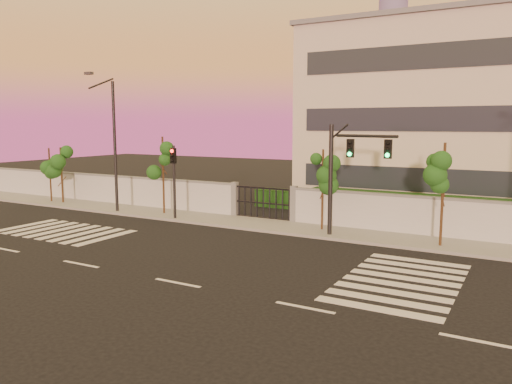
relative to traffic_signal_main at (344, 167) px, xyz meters
The scene contains 15 objects.
ground 10.74m from the traffic_signal_main, 105.99° to the right, with size 120.00×120.00×0.00m, color black.
sidewalk 4.56m from the traffic_signal_main, 164.41° to the left, with size 60.00×3.00×0.15m, color gray.
perimeter_wall 4.33m from the traffic_signal_main, 139.66° to the left, with size 60.00×0.36×2.20m.
hedge_row 5.96m from the traffic_signal_main, 107.90° to the left, with size 41.00×4.25×1.80m.
institutional_building 13.98m from the traffic_signal_main, 63.13° to the left, with size 24.40×12.40×12.25m.
distant_skyscraper 284.70m from the traffic_signal_main, 104.08° to the left, with size 16.00×16.00×118.00m.
road_markings 8.22m from the traffic_signal_main, 126.21° to the right, with size 57.00×7.62×0.02m.
street_tree_a 22.46m from the traffic_signal_main, behind, with size 1.46×1.16×4.02m.
street_tree_b 21.26m from the traffic_signal_main, behind, with size 1.53×1.22×4.09m.
street_tree_c 12.05m from the traffic_signal_main, behind, with size 1.56×1.24×4.96m.
street_tree_d 1.83m from the traffic_signal_main, 146.72° to the left, with size 1.32×1.05×4.41m.
street_tree_e 4.64m from the traffic_signal_main, ahead, with size 1.54×1.23×4.88m.
traffic_signal_main is the anchor object (origin of this frame).
traffic_signal_secondary 10.41m from the traffic_signal_main, behind, with size 0.35×0.34×4.47m.
streetlight_west 15.28m from the traffic_signal_main, behind, with size 0.52×2.11×8.79m.
Camera 1 is at (11.00, -13.79, 5.68)m, focal length 35.00 mm.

